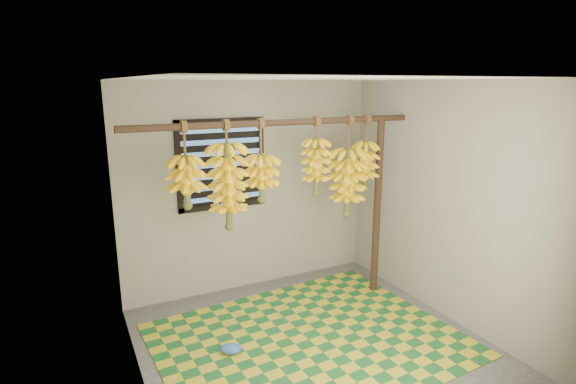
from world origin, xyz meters
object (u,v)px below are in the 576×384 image
support_post (377,208)px  banana_bunch_f (365,166)px  banana_bunch_b (228,187)px  banana_bunch_e (348,183)px  banana_bunch_c (261,178)px  plastic_bag (231,349)px  banana_bunch_d (316,167)px  woven_mat (309,340)px  banana_bunch_a (187,182)px

support_post → banana_bunch_f: size_ratio=2.40×
banana_bunch_b → banana_bunch_e: 1.34m
banana_bunch_b → banana_bunch_c: 0.34m
banana_bunch_c → plastic_bag: bearing=-138.4°
banana_bunch_d → banana_bunch_e: bearing=-0.0°
support_post → banana_bunch_d: size_ratio=2.47×
plastic_bag → banana_bunch_c: size_ratio=0.25×
plastic_bag → banana_bunch_c: bearing=41.6°
support_post → banana_bunch_d: (-0.81, 0.00, 0.54)m
support_post → banana_bunch_f: (-0.19, 0.00, 0.49)m
woven_mat → banana_bunch_f: bearing=30.3°
woven_mat → plastic_bag: 0.74m
banana_bunch_c → woven_mat: bearing=-70.5°
support_post → banana_bunch_c: (-1.41, -0.00, 0.48)m
plastic_bag → banana_bunch_e: (1.52, 0.46, 1.28)m
banana_bunch_d → plastic_bag: bearing=-157.7°
support_post → banana_bunch_e: 0.53m
banana_bunch_a → plastic_bag: bearing=-66.2°
woven_mat → banana_bunch_b: bearing=133.0°
banana_bunch_a → banana_bunch_e: 1.73m
banana_bunch_b → banana_bunch_c: size_ratio=1.28×
banana_bunch_a → banana_bunch_c: (0.72, -0.00, -0.04)m
banana_bunch_d → banana_bunch_e: size_ratio=0.75×
banana_bunch_e → plastic_bag: bearing=-163.1°
banana_bunch_e → banana_bunch_b: bearing=180.0°
woven_mat → banana_bunch_b: 1.64m
woven_mat → plastic_bag: size_ratio=13.75×
support_post → banana_bunch_b: bearing=180.0°
plastic_bag → banana_bunch_f: 2.31m
woven_mat → banana_bunch_e: 1.65m
banana_bunch_d → woven_mat: bearing=-123.9°
banana_bunch_e → banana_bunch_a: bearing=180.0°
support_post → banana_bunch_d: 0.97m
banana_bunch_e → banana_bunch_f: size_ratio=1.30×
banana_bunch_c → banana_bunch_e: size_ratio=0.74×
banana_bunch_c → banana_bunch_d: (0.61, 0.00, 0.06)m
woven_mat → support_post: bearing=26.1°
banana_bunch_d → banana_bunch_a: bearing=180.0°
banana_bunch_f → banana_bunch_d: bearing=180.0°
banana_bunch_c → banana_bunch_f: size_ratio=0.96×
plastic_bag → banana_bunch_c: banana_bunch_c is taller
banana_bunch_c → support_post: bearing=0.0°
banana_bunch_a → banana_bunch_e: (1.72, -0.00, -0.18)m
banana_bunch_d → banana_bunch_f: (0.61, 0.00, -0.05)m
banana_bunch_f → banana_bunch_a: bearing=180.0°
banana_bunch_e → banana_bunch_f: (0.22, 0.00, 0.16)m
support_post → banana_bunch_a: 2.20m
plastic_bag → banana_bunch_e: size_ratio=0.18×
banana_bunch_e → banana_bunch_f: same height
woven_mat → banana_bunch_e: size_ratio=2.50×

